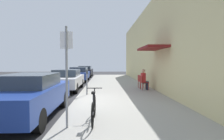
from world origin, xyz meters
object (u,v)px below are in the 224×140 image
parked_car_3 (85,71)px  parking_meter (87,80)px  parked_car_0 (29,95)px  cafe_chair_1 (141,81)px  parked_car_2 (79,74)px  cafe_chair_0 (143,82)px  bicycle_0 (94,109)px  street_sign (67,69)px  parked_car_1 (67,79)px  seated_patron_0 (144,79)px

parked_car_3 → parking_meter: bearing=-83.7°
parked_car_0 → cafe_chair_1: parked_car_0 is taller
parked_car_0 → parked_car_2: 11.90m
parked_car_3 → cafe_chair_0: parked_car_3 is taller
bicycle_0 → street_sign: bearing=-144.6°
parked_car_1 → seated_patron_0: size_ratio=3.41×
parked_car_1 → parked_car_3: size_ratio=1.00×
seated_patron_0 → bicycle_0: bearing=-114.7°
parked_car_3 → seated_patron_0: seated_patron_0 is taller
parked_car_1 → parked_car_2: size_ratio=1.00×
bicycle_0 → seated_patron_0: 6.67m
parked_car_0 → parking_meter: bearing=66.7°
parked_car_2 → seated_patron_0: seated_patron_0 is taller
parked_car_3 → cafe_chair_1: bearing=-67.4°
parked_car_2 → cafe_chair_1: parked_car_2 is taller
parked_car_3 → bicycle_0: bearing=-83.3°
bicycle_0 → cafe_chair_0: 6.63m
parked_car_0 → parked_car_1: (0.00, 6.03, -0.03)m
bicycle_0 → seated_patron_0: bearing=65.3°
parked_car_1 → cafe_chair_1: 4.88m
cafe_chair_1 → parked_car_0: bearing=-129.6°
street_sign → parked_car_2: bearing=96.5°
parked_car_2 → street_sign: street_sign is taller
cafe_chair_1 → parked_car_3: bearing=112.6°
parked_car_1 → parked_car_3: 11.57m
parked_car_0 → parked_car_3: 17.60m
parked_car_3 → cafe_chair_1: 12.67m
parked_car_0 → parked_car_2: bearing=90.0°
parked_car_0 → parking_meter: size_ratio=3.33×
parked_car_1 → seated_patron_0: seated_patron_0 is taller
parked_car_1 → cafe_chair_0: bearing=-10.2°
cafe_chair_0 → parked_car_0: bearing=-133.5°
parked_car_1 → parking_meter: bearing=-57.5°
parking_meter → parked_car_3: bearing=96.3°
bicycle_0 → cafe_chair_0: bicycle_0 is taller
seated_patron_0 → cafe_chair_1: seated_patron_0 is taller
cafe_chair_0 → cafe_chair_1: same height
parked_car_2 → parked_car_0: bearing=-90.0°
parked_car_1 → cafe_chair_0: 4.96m
parked_car_1 → parked_car_3: (0.00, 11.57, 0.03)m
parking_meter → bicycle_0: bearing=-82.2°
street_sign → parked_car_3: bearing=94.5°
parked_car_3 → bicycle_0: size_ratio=2.57×
cafe_chair_1 → parked_car_1: bearing=178.5°
seated_patron_0 → parked_car_1: bearing=170.0°
bicycle_0 → parking_meter: bearing=97.8°
parked_car_3 → seated_patron_0: 13.39m
parked_car_1 → parked_car_2: bearing=90.0°
parked_car_2 → parking_meter: parking_meter is taller
street_sign → seated_patron_0: bearing=62.2°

